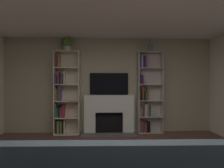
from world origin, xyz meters
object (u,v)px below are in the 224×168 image
at_px(tv, 109,84).
at_px(vase_with_flowers, 150,46).
at_px(potted_plant, 67,44).
at_px(bookshelf_right, 147,96).
at_px(fireplace, 109,113).
at_px(bookshelf_left, 64,95).

distance_m(tv, vase_with_flowers, 1.48).
distance_m(potted_plant, vase_with_flowers, 2.19).
relative_size(tv, vase_with_flowers, 2.84).
xyz_separation_m(bookshelf_right, potted_plant, (-2.12, -0.05, 1.36)).
bearing_deg(fireplace, bookshelf_left, -179.42).
bearing_deg(bookshelf_right, bookshelf_left, -179.30).
bearing_deg(tv, vase_with_flowers, -6.25).
bearing_deg(fireplace, potted_plant, -177.99).
xyz_separation_m(fireplace, bookshelf_left, (-1.18, -0.01, 0.48)).
bearing_deg(vase_with_flowers, bookshelf_right, 143.44).
bearing_deg(bookshelf_right, potted_plant, -178.55).
relative_size(bookshelf_right, potted_plant, 6.07).
xyz_separation_m(bookshelf_left, vase_with_flowers, (2.27, -0.03, 1.29)).
bearing_deg(fireplace, vase_with_flowers, -2.00).
relative_size(bookshelf_left, vase_with_flowers, 5.96).
relative_size(fireplace, bookshelf_right, 0.66).
height_order(bookshelf_right, potted_plant, potted_plant).
bearing_deg(bookshelf_right, vase_with_flowers, -36.56).
bearing_deg(potted_plant, bookshelf_left, 161.84).
height_order(fireplace, bookshelf_left, bookshelf_left).
distance_m(bookshelf_right, potted_plant, 2.52).
bearing_deg(fireplace, bookshelf_right, 0.84).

